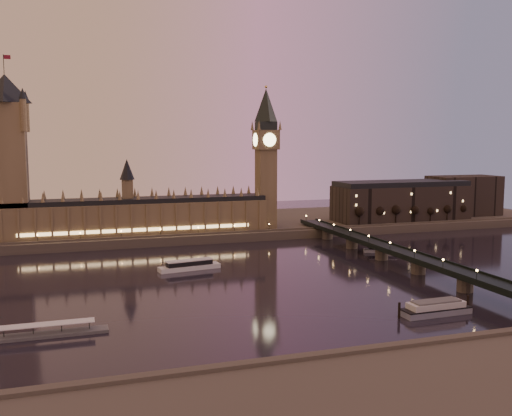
{
  "coord_description": "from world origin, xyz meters",
  "views": [
    {
      "loc": [
        -81.21,
        -275.07,
        70.27
      ],
      "look_at": [
        18.65,
        35.0,
        31.79
      ],
      "focal_mm": 40.0,
      "sensor_mm": 36.0,
      "label": 1
    }
  ],
  "objects_px": {
    "moored_barge": "(436,308)",
    "cruise_boat_a": "(189,265)",
    "pontoon_pier": "(50,333)",
    "cruise_boat_b": "(383,249)"
  },
  "relations": [
    {
      "from": "moored_barge",
      "to": "cruise_boat_a",
      "type": "bearing_deg",
      "value": 124.21
    },
    {
      "from": "cruise_boat_a",
      "to": "cruise_boat_b",
      "type": "bearing_deg",
      "value": -3.66
    },
    {
      "from": "cruise_boat_a",
      "to": "cruise_boat_b",
      "type": "xyz_separation_m",
      "value": [
        126.41,
        11.21,
        -0.5
      ]
    },
    {
      "from": "moored_barge",
      "to": "pontoon_pier",
      "type": "distance_m",
      "value": 150.12
    },
    {
      "from": "cruise_boat_a",
      "to": "moored_barge",
      "type": "distance_m",
      "value": 136.4
    },
    {
      "from": "cruise_boat_a",
      "to": "pontoon_pier",
      "type": "xyz_separation_m",
      "value": [
        -69.06,
        -89.64,
        -1.23
      ]
    },
    {
      "from": "moored_barge",
      "to": "pontoon_pier",
      "type": "height_order",
      "value": "pontoon_pier"
    },
    {
      "from": "moored_barge",
      "to": "pontoon_pier",
      "type": "relative_size",
      "value": 0.84
    },
    {
      "from": "cruise_boat_a",
      "to": "pontoon_pier",
      "type": "relative_size",
      "value": 0.86
    },
    {
      "from": "cruise_boat_b",
      "to": "moored_barge",
      "type": "xyz_separation_m",
      "value": [
        -46.86,
        -122.01,
        0.75
      ]
    }
  ]
}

